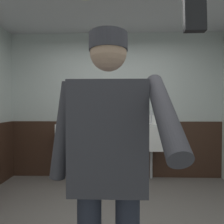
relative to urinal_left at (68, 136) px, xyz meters
name	(u,v)px	position (x,y,z in m)	size (l,w,h in m)	color
wall_back	(115,105)	(0.84, 0.22, 0.55)	(4.48, 0.12, 2.66)	silver
wainscot_band_back	(115,149)	(0.84, 0.14, -0.26)	(3.88, 0.03, 1.03)	#382319
urinal_left	(68,136)	(0.00, 0.00, 0.00)	(0.40, 0.34, 1.24)	white
urinal_middle	(110,136)	(0.75, 0.00, 0.00)	(0.40, 0.34, 1.24)	white
urinal_right	(152,136)	(1.50, 0.00, 0.00)	(0.40, 0.34, 1.24)	white
privacy_divider_panel	(88,127)	(0.37, -0.07, 0.17)	(0.04, 0.40, 0.90)	#4C4C51
person	(108,160)	(0.84, -2.25, 0.22)	(0.64, 0.60, 1.70)	#2D3342
cell_phone	(195,13)	(1.11, -2.76, 0.79)	(0.06, 0.02, 0.11)	black
soap_dispenser	(141,112)	(1.31, 0.12, 0.43)	(0.10, 0.07, 0.18)	silver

